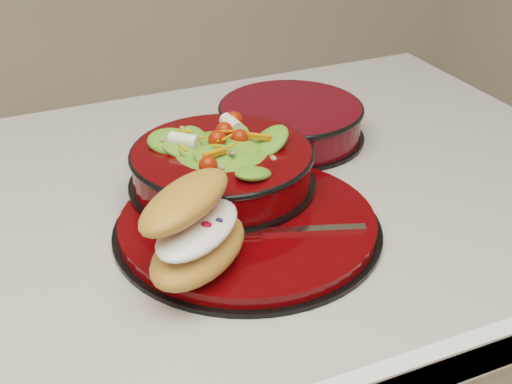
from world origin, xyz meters
name	(u,v)px	position (x,y,z in m)	size (l,w,h in m)	color
dinner_plate	(248,225)	(0.07, -0.10, 0.91)	(0.32, 0.32, 0.02)	black
salad_bowl	(222,160)	(0.07, -0.01, 0.96)	(0.24, 0.24, 0.10)	black
croissant	(196,228)	(-0.02, -0.16, 0.96)	(0.16, 0.17, 0.09)	#CB7C3E
fork	(292,230)	(0.10, -0.14, 0.92)	(0.16, 0.07, 0.00)	silver
extra_bowl	(291,120)	(0.23, 0.11, 0.93)	(0.22, 0.22, 0.05)	black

